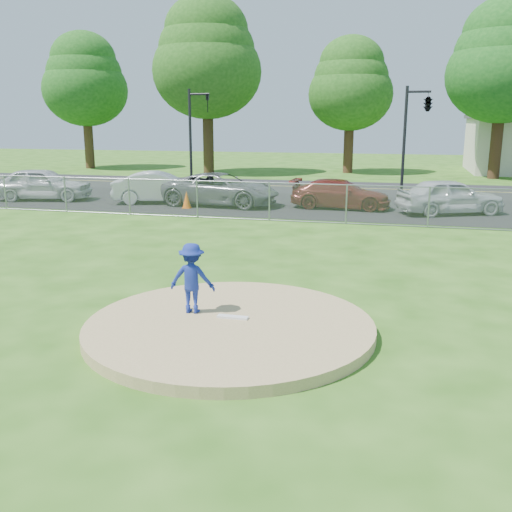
% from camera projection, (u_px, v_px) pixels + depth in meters
% --- Properties ---
extents(ground, '(120.00, 120.00, 0.00)m').
position_uv_depth(ground, '(312.00, 233.00, 20.13)').
color(ground, '#265612').
rests_on(ground, ground).
extents(pitchers_mound, '(5.40, 5.40, 0.20)m').
position_uv_depth(pitchers_mound, '(230.00, 327.00, 10.68)').
color(pitchers_mound, tan).
rests_on(pitchers_mound, ground).
extents(pitching_rubber, '(0.60, 0.15, 0.04)m').
position_uv_depth(pitching_rubber, '(233.00, 317.00, 10.84)').
color(pitching_rubber, white).
rests_on(pitching_rubber, pitchers_mound).
extents(chain_link_fence, '(40.00, 0.06, 1.50)m').
position_uv_depth(chain_link_fence, '(320.00, 204.00, 21.84)').
color(chain_link_fence, gray).
rests_on(chain_link_fence, ground).
extents(parking_lot, '(50.00, 8.00, 0.01)m').
position_uv_depth(parking_lot, '(333.00, 206.00, 26.25)').
color(parking_lot, black).
rests_on(parking_lot, ground).
extents(street, '(60.00, 7.00, 0.01)m').
position_uv_depth(street, '(348.00, 188.00, 33.33)').
color(street, black).
rests_on(street, ground).
extents(tree_far_left, '(6.72, 6.72, 10.74)m').
position_uv_depth(tree_far_left, '(85.00, 79.00, 45.44)').
color(tree_far_left, '#3A2515').
rests_on(tree_far_left, ground).
extents(tree_left, '(7.84, 7.84, 12.53)m').
position_uv_depth(tree_left, '(207.00, 57.00, 40.64)').
color(tree_left, '#322212').
rests_on(tree_left, ground).
extents(tree_center, '(6.16, 6.16, 9.84)m').
position_uv_depth(tree_center, '(351.00, 83.00, 41.49)').
color(tree_center, '#3B2215').
rests_on(tree_center, ground).
extents(tree_right, '(7.28, 7.28, 11.63)m').
position_uv_depth(tree_right, '(504.00, 60.00, 36.93)').
color(tree_right, '#341D12').
rests_on(tree_right, ground).
extents(traffic_signal_left, '(1.28, 0.20, 5.60)m').
position_uv_depth(traffic_signal_left, '(194.00, 129.00, 32.76)').
color(traffic_signal_left, black).
rests_on(traffic_signal_left, ground).
extents(traffic_signal_center, '(1.42, 2.48, 5.60)m').
position_uv_depth(traffic_signal_center, '(426.00, 105.00, 29.42)').
color(traffic_signal_center, black).
rests_on(traffic_signal_center, ground).
extents(pitcher, '(0.92, 0.56, 1.38)m').
position_uv_depth(pitcher, '(192.00, 278.00, 11.04)').
color(pitcher, navy).
rests_on(pitcher, pitchers_mound).
extents(traffic_cone, '(0.39, 0.39, 0.76)m').
position_uv_depth(traffic_cone, '(187.00, 200.00, 25.56)').
color(traffic_cone, orange).
rests_on(traffic_cone, parking_lot).
extents(parked_car_silver, '(4.98, 2.84, 1.59)m').
position_uv_depth(parked_car_silver, '(43.00, 184.00, 28.12)').
color(parked_car_silver, silver).
rests_on(parked_car_silver, parking_lot).
extents(parked_car_white, '(4.74, 2.82, 1.47)m').
position_uv_depth(parked_car_white, '(161.00, 187.00, 27.12)').
color(parked_car_white, silver).
rests_on(parked_car_white, parking_lot).
extents(parked_car_gray, '(5.52, 2.83, 1.49)m').
position_uv_depth(parked_car_gray, '(221.00, 189.00, 26.37)').
color(parked_car_gray, slate).
rests_on(parked_car_gray, parking_lot).
extents(parked_car_darkred, '(4.51, 1.99, 1.29)m').
position_uv_depth(parked_car_darkred, '(340.00, 194.00, 25.47)').
color(parked_car_darkred, maroon).
rests_on(parked_car_darkred, parking_lot).
extents(parked_car_pearl, '(4.73, 3.37, 1.50)m').
position_uv_depth(parked_car_pearl, '(450.00, 196.00, 23.93)').
color(parked_car_pearl, silver).
rests_on(parked_car_pearl, parking_lot).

